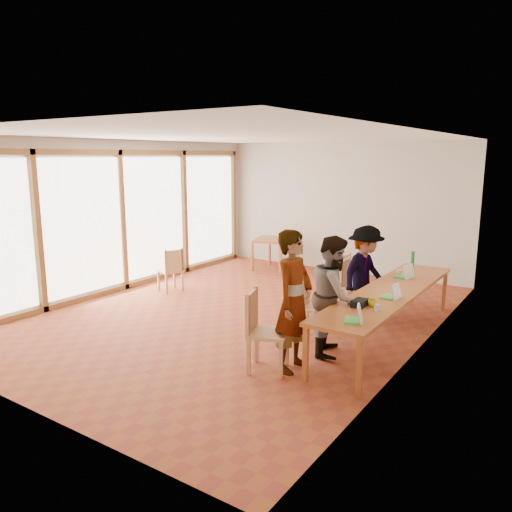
{
  "coord_description": "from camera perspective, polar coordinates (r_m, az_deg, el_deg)",
  "views": [
    {
      "loc": [
        4.8,
        -6.75,
        2.69
      ],
      "look_at": [
        0.42,
        -0.22,
        1.1
      ],
      "focal_mm": 35.0,
      "sensor_mm": 36.0,
      "label": 1
    }
  ],
  "objects": [
    {
      "name": "person_far",
      "position": [
        8.32,
        12.34,
        -2.01
      ],
      "size": [
        0.78,
        1.12,
        1.59
      ],
      "primitive_type": "imported",
      "rotation": [
        0.0,
        0.0,
        1.37
      ],
      "color": "gray",
      "rests_on": "ground"
    },
    {
      "name": "person_near",
      "position": [
        6.27,
        4.34,
        -5.16
      ],
      "size": [
        0.44,
        0.66,
        1.8
      ],
      "primitive_type": "imported",
      "rotation": [
        0.0,
        0.0,
        1.58
      ],
      "color": "gray",
      "rests_on": "ground"
    },
    {
      "name": "person_mid",
      "position": [
        6.89,
        8.91,
        -4.45
      ],
      "size": [
        0.85,
        0.96,
        1.64
      ],
      "primitive_type": "imported",
      "rotation": [
        0.0,
        0.0,
        1.91
      ],
      "color": "gray",
      "rests_on": "ground"
    },
    {
      "name": "chair_mid",
      "position": [
        7.75,
        6.08,
        -5.09
      ],
      "size": [
        0.41,
        0.41,
        0.43
      ],
      "rotation": [
        0.0,
        0.0,
        0.1
      ],
      "color": "tan",
      "rests_on": "ground"
    },
    {
      "name": "chair_empty",
      "position": [
        8.84,
        10.71,
        -2.65
      ],
      "size": [
        0.45,
        0.45,
        0.49
      ],
      "rotation": [
        0.0,
        0.0,
        0.05
      ],
      "color": "tan",
      "rests_on": "ground"
    },
    {
      "name": "wall_right",
      "position": [
        7.09,
        18.65,
        1.16
      ],
      "size": [
        0.1,
        8.0,
        3.0
      ],
      "primitive_type": "cube",
      "color": "beige",
      "rests_on": "ground"
    },
    {
      "name": "wall_front",
      "position": [
        5.65,
        -25.73,
        -1.86
      ],
      "size": [
        6.0,
        0.1,
        3.0
      ],
      "primitive_type": "cube",
      "color": "beige",
      "rests_on": "ground"
    },
    {
      "name": "wall_back",
      "position": [
        11.83,
        9.77,
        5.48
      ],
      "size": [
        6.0,
        0.1,
        3.0
      ],
      "primitive_type": "cube",
      "color": "beige",
      "rests_on": "ground"
    },
    {
      "name": "laptop_mid",
      "position": [
        7.15,
        15.37,
        -4.24
      ],
      "size": [
        0.24,
        0.27,
        0.21
      ],
      "rotation": [
        0.0,
        0.0,
        -0.09
      ],
      "color": "#41D551",
      "rests_on": "communal_table"
    },
    {
      "name": "chair_near",
      "position": [
        6.33,
        0.44,
        -7.54
      ],
      "size": [
        0.61,
        0.61,
        0.55
      ],
      "rotation": [
        0.0,
        0.0,
        0.35
      ],
      "color": "tan",
      "rests_on": "ground"
    },
    {
      "name": "communal_table",
      "position": [
        7.58,
        15.01,
        -4.17
      ],
      "size": [
        0.8,
        4.0,
        0.75
      ],
      "color": "#C7642C",
      "rests_on": "ground"
    },
    {
      "name": "side_table",
      "position": [
        11.86,
        2.17,
        1.6
      ],
      "size": [
        0.9,
        0.9,
        0.75
      ],
      "rotation": [
        0.0,
        0.0,
        0.3
      ],
      "color": "#C7642C",
      "rests_on": "ground"
    },
    {
      "name": "window_wall",
      "position": [
        10.35,
        -15.09,
        4.43
      ],
      "size": [
        0.1,
        8.0,
        3.0
      ],
      "primitive_type": "cube",
      "color": "white",
      "rests_on": "ground"
    },
    {
      "name": "condiment_cup",
      "position": [
        8.67,
        16.05,
        -1.75
      ],
      "size": [
        0.08,
        0.08,
        0.06
      ],
      "primitive_type": "cylinder",
      "color": "white",
      "rests_on": "communal_table"
    },
    {
      "name": "black_pouch",
      "position": [
        6.68,
        11.76,
        -5.29
      ],
      "size": [
        0.16,
        0.26,
        0.09
      ],
      "primitive_type": "cube",
      "color": "black",
      "rests_on": "communal_table"
    },
    {
      "name": "ceiling",
      "position": [
        8.29,
        -1.62,
        13.71
      ],
      "size": [
        6.0,
        8.0,
        0.04
      ],
      "primitive_type": "cube",
      "color": "white",
      "rests_on": "wall_back"
    },
    {
      "name": "ground",
      "position": [
        8.71,
        -1.51,
        -6.58
      ],
      "size": [
        8.0,
        8.0,
        0.0
      ],
      "primitive_type": "plane",
      "color": "maroon",
      "rests_on": "ground"
    },
    {
      "name": "yellow_mug",
      "position": [
        6.7,
        13.17,
        -5.28
      ],
      "size": [
        0.14,
        0.14,
        0.09
      ],
      "primitive_type": "imported",
      "rotation": [
        0.0,
        0.0,
        0.18
      ],
      "color": "yellow",
      "rests_on": "communal_table"
    },
    {
      "name": "laptop_near",
      "position": [
        6.07,
        11.37,
        -6.87
      ],
      "size": [
        0.28,
        0.3,
        0.21
      ],
      "rotation": [
        0.0,
        0.0,
        0.35
      ],
      "color": "#41D551",
      "rests_on": "communal_table"
    },
    {
      "name": "laptop_far",
      "position": [
        8.4,
        16.79,
        -1.98
      ],
      "size": [
        0.29,
        0.31,
        0.23
      ],
      "rotation": [
        0.0,
        0.0,
        -0.22
      ],
      "color": "#41D551",
      "rests_on": "communal_table"
    },
    {
      "name": "pink_phone",
      "position": [
        9.16,
        18.7,
        -1.36
      ],
      "size": [
        0.05,
        0.1,
        0.01
      ],
      "primitive_type": "cube",
      "color": "#F03A9D",
      "rests_on": "communal_table"
    },
    {
      "name": "green_bottle",
      "position": [
        9.22,
        17.47,
        -0.37
      ],
      "size": [
        0.07,
        0.07,
        0.28
      ],
      "primitive_type": "cylinder",
      "color": "#1A7236",
      "rests_on": "communal_table"
    },
    {
      "name": "chair_spare",
      "position": [
        10.05,
        -9.57,
        -1.1
      ],
      "size": [
        0.52,
        0.52,
        0.47
      ],
      "rotation": [
        0.0,
        0.0,
        2.8
      ],
      "color": "tan",
      "rests_on": "ground"
    },
    {
      "name": "clear_glass",
      "position": [
        6.54,
        13.69,
        -5.74
      ],
      "size": [
        0.07,
        0.07,
        0.09
      ],
      "primitive_type": "cylinder",
      "color": "silver",
      "rests_on": "communal_table"
    },
    {
      "name": "chair_far",
      "position": [
        9.61,
        10.54,
        -1.83
      ],
      "size": [
        0.44,
        0.44,
        0.45
      ],
      "rotation": [
        0.0,
        0.0,
        -0.11
      ],
      "color": "tan",
      "rests_on": "ground"
    }
  ]
}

